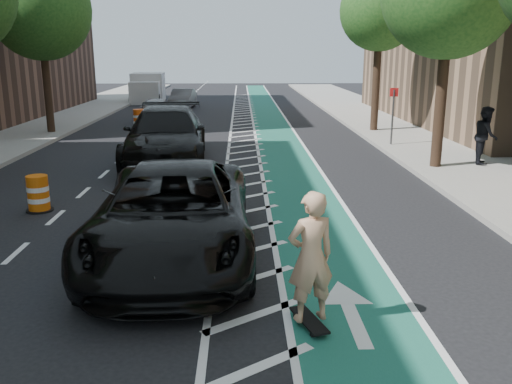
{
  "coord_description": "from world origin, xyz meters",
  "views": [
    {
      "loc": [
        1.33,
        -10.3,
        3.91
      ],
      "look_at": [
        1.62,
        0.52,
        1.1
      ],
      "focal_mm": 38.0,
      "sensor_mm": 36.0,
      "label": 1
    }
  ],
  "objects_px": {
    "skateboarder": "(311,257)",
    "suv_near": "(173,213)",
    "barrel_a": "(38,194)",
    "suv_far": "(166,136)"
  },
  "relations": [
    {
      "from": "suv_far",
      "to": "barrel_a",
      "type": "xyz_separation_m",
      "value": [
        -2.43,
        -5.99,
        -0.56
      ]
    },
    {
      "from": "suv_far",
      "to": "skateboarder",
      "type": "bearing_deg",
      "value": -76.44
    },
    {
      "from": "barrel_a",
      "to": "skateboarder",
      "type": "bearing_deg",
      "value": -45.14
    },
    {
      "from": "skateboarder",
      "to": "suv_near",
      "type": "xyz_separation_m",
      "value": [
        -2.3,
        2.85,
        -0.2
      ]
    },
    {
      "from": "skateboarder",
      "to": "suv_near",
      "type": "height_order",
      "value": "skateboarder"
    },
    {
      "from": "barrel_a",
      "to": "suv_near",
      "type": "bearing_deg",
      "value": -40.78
    },
    {
      "from": "suv_far",
      "to": "barrel_a",
      "type": "bearing_deg",
      "value": -115.33
    },
    {
      "from": "skateboarder",
      "to": "barrel_a",
      "type": "xyz_separation_m",
      "value": [
        -6.09,
        6.12,
        -0.66
      ]
    },
    {
      "from": "skateboarder",
      "to": "suv_far",
      "type": "distance_m",
      "value": 12.66
    },
    {
      "from": "suv_near",
      "to": "suv_far",
      "type": "xyz_separation_m",
      "value": [
        -1.36,
        9.27,
        0.1
      ]
    }
  ]
}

